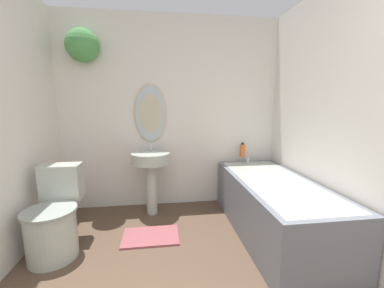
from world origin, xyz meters
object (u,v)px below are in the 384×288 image
at_px(pedestal_sink, 151,167).
at_px(shampoo_bottle, 242,150).
at_px(toilet, 54,220).
at_px(bathtub, 273,206).

bearing_deg(pedestal_sink, shampoo_bottle, 7.52).
relative_size(pedestal_sink, shampoo_bottle, 4.70).
distance_m(toilet, shampoo_bottle, 2.21).
distance_m(toilet, pedestal_sink, 1.10).
bearing_deg(bathtub, shampoo_bottle, 94.91).
relative_size(toilet, bathtub, 0.45).
relative_size(toilet, pedestal_sink, 0.89).
distance_m(toilet, bathtub, 2.07).
xyz_separation_m(toilet, pedestal_sink, (0.82, 0.68, 0.27)).
bearing_deg(bathtub, toilet, -178.53).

